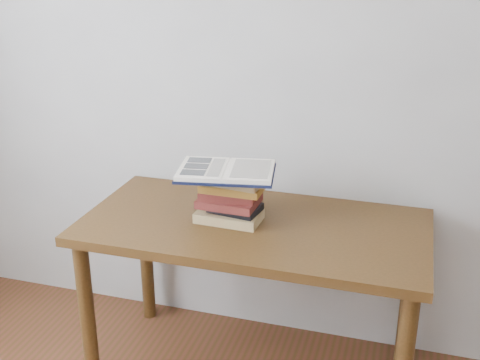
% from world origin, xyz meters
% --- Properties ---
extents(desk, '(1.32, 0.66, 0.71)m').
position_xyz_m(desk, '(-0.03, 1.38, 0.61)').
color(desk, '#482C12').
rests_on(desk, ground).
extents(book_stack, '(0.27, 0.18, 0.19)m').
position_xyz_m(book_stack, '(-0.12, 1.38, 0.80)').
color(book_stack, '#A27F54').
rests_on(book_stack, desk).
extents(open_book, '(0.40, 0.31, 0.03)m').
position_xyz_m(open_book, '(-0.13, 1.37, 0.91)').
color(open_book, black).
rests_on(open_book, book_stack).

